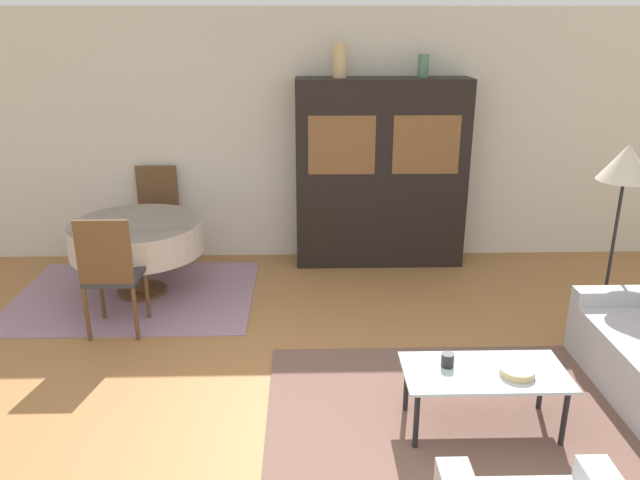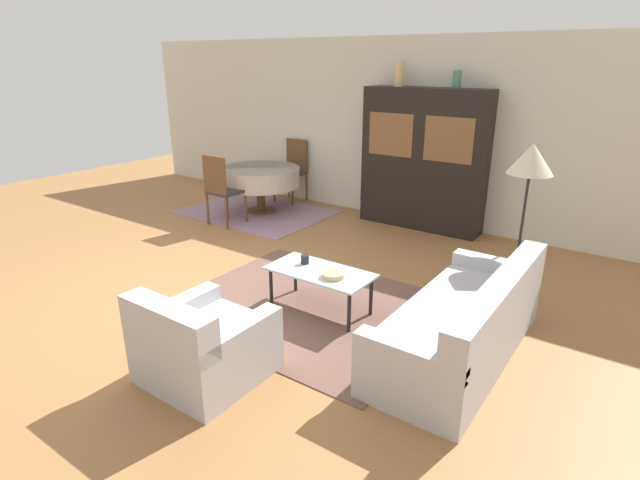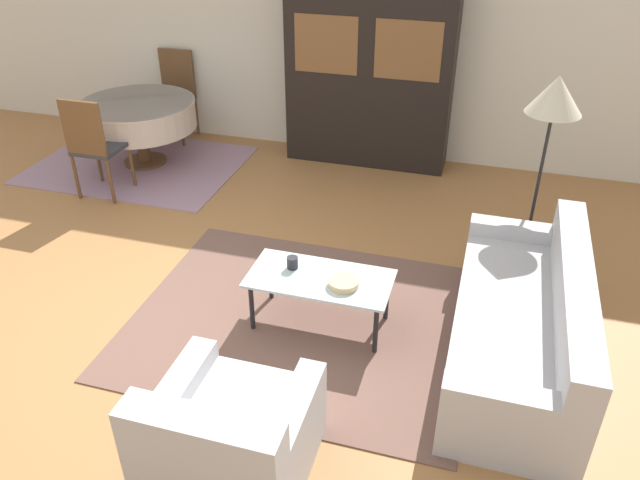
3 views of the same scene
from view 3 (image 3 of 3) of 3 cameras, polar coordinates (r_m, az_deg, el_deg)
ground_plane at (r=4.99m, az=-14.90°, el=-7.08°), size 14.00×14.00×0.00m
wall_back at (r=7.44m, az=-2.03°, el=18.50°), size 10.00×0.06×2.70m
area_rug at (r=4.82m, az=-1.65°, el=-7.34°), size 2.55×2.13×0.01m
dining_rug at (r=7.55m, az=-16.26°, el=6.63°), size 2.31×1.71×0.01m
couch at (r=4.54m, az=18.09°, el=-7.49°), size 0.83×2.06×0.78m
armchair at (r=3.65m, az=-8.29°, el=-17.63°), size 0.85×0.86×0.75m
coffee_table at (r=4.56m, az=0.00°, el=-3.89°), size 1.05×0.52×0.42m
display_cabinet at (r=7.05m, az=4.53°, el=14.79°), size 1.81×0.43×2.01m
dining_table at (r=7.37m, az=-16.29°, el=10.93°), size 1.28×1.28×0.73m
dining_chair_near at (r=6.70m, az=-20.05°, el=8.39°), size 0.44×0.44×1.06m
dining_chair_far at (r=8.06m, az=-13.14°, el=13.25°), size 0.44×0.44×1.06m
floor_lamp at (r=5.30m, az=20.67°, el=11.73°), size 0.44×0.44×1.61m
cup at (r=4.61m, az=-2.54°, el=-2.08°), size 0.08×0.08×0.09m
bowl at (r=4.44m, az=2.16°, el=-3.95°), size 0.22×0.22×0.05m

